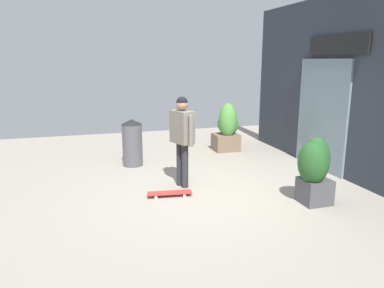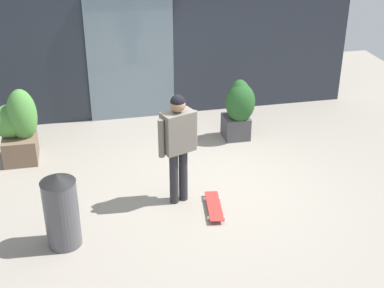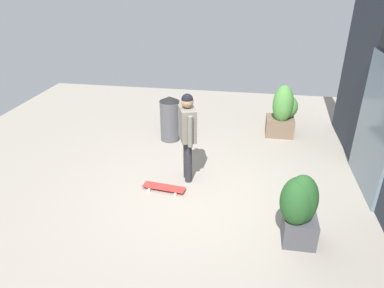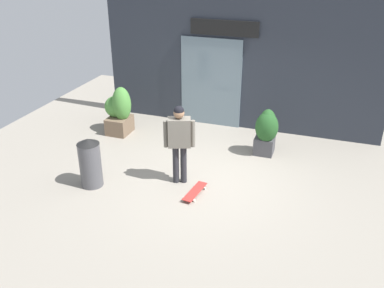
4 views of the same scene
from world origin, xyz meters
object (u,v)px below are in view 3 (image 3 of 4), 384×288
skateboard (164,187)px  planter_box_left (299,207)px  planter_box_right (283,111)px  skateboarder (187,129)px  trash_bin (170,118)px

skateboard → planter_box_left: planter_box_left is taller
planter_box_left → planter_box_right: planter_box_right is taller
skateboarder → skateboard: size_ratio=2.14×
skateboarder → planter_box_left: (1.46, 1.84, -0.42)m
skateboarder → trash_bin: bearing=-87.5°
skateboard → trash_bin: (-2.13, -0.36, 0.47)m
trash_bin → skateboard: bearing=9.5°
planter_box_left → skateboarder: bearing=-128.4°
skateboard → trash_bin: trash_bin is taller
planter_box_right → trash_bin: (0.71, -2.58, -0.07)m
trash_bin → planter_box_right: bearing=105.3°
planter_box_left → trash_bin: size_ratio=1.07×
skateboard → planter_box_right: 3.65m
skateboard → planter_box_left: 2.48m
planter_box_left → planter_box_right: size_ratio=0.90×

